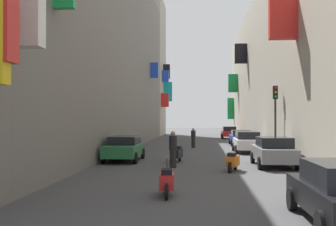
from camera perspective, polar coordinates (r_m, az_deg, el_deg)
ground_plane at (r=34.92m, az=3.85°, el=-4.62°), size 140.00×140.00×0.00m
building_left_mid_a at (r=34.99m, az=-9.56°, el=8.68°), size 6.82×43.64×16.17m
building_left_mid_b at (r=61.07m, az=-3.47°, el=6.00°), size 7.19×9.52×19.04m
building_right_mid_b at (r=40.25m, az=15.42°, el=5.24°), size 7.34×51.08×13.07m
parked_car_green at (r=24.24m, az=-5.80°, el=-4.60°), size 1.88×4.36×1.38m
parked_car_red at (r=50.86m, az=8.12°, el=-2.54°), size 1.85×3.94×1.42m
parked_car_blue at (r=38.44m, az=9.61°, el=-3.18°), size 1.92×4.45×1.34m
parked_car_white at (r=30.47m, az=10.44°, el=-3.73°), size 1.86×4.11×1.46m
parked_car_grey at (r=21.92m, az=13.82°, el=-4.90°), size 1.88×4.33×1.47m
scooter_red at (r=13.32m, az=-0.16°, el=-9.01°), size 0.50×1.76×1.13m
scooter_orange at (r=19.64m, az=8.58°, el=-6.32°), size 0.70×1.76×1.13m
scooter_black at (r=23.49m, az=1.18°, el=-5.40°), size 0.63×1.90×1.13m
pedestrian_crossing at (r=34.90m, az=3.38°, el=-3.31°), size 0.52×0.52×1.60m
pedestrian_near_left at (r=20.80m, az=0.67°, el=-4.84°), size 0.53×0.53×1.77m
traffic_light_far_corner at (r=25.42m, az=14.06°, el=0.47°), size 0.26×0.34×4.25m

